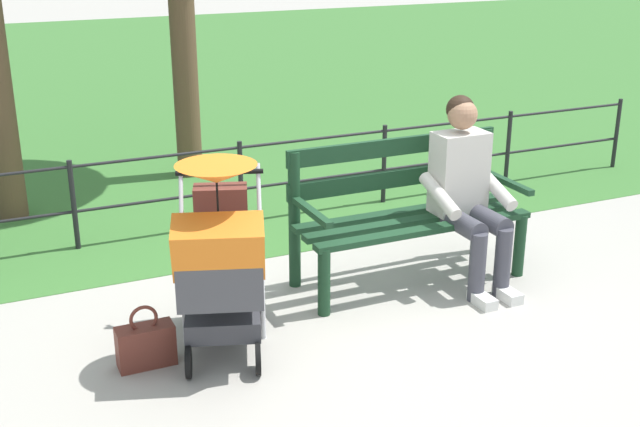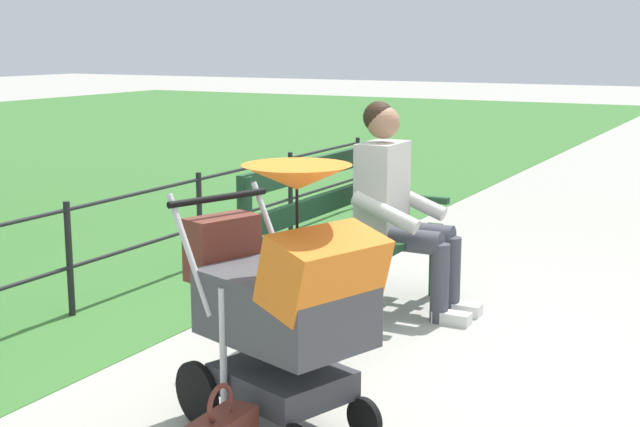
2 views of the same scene
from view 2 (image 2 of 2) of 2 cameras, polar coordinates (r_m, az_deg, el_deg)
The scene contains 5 objects.
ground_plane at distance 4.67m, azimuth -1.34°, elevation -9.36°, with size 60.00×60.00×0.00m, color #ADA89E.
park_bench at distance 5.15m, azimuth 1.26°, elevation -1.29°, with size 1.60×0.60×0.96m.
person_on_bench at distance 5.34m, azimuth 5.09°, elevation 0.77°, with size 0.53×0.74×1.28m.
stroller at distance 3.65m, azimuth -2.24°, elevation -5.39°, with size 0.75×0.99×1.15m.
park_fence at distance 5.66m, azimuth -13.93°, elevation -1.57°, with size 7.93×0.04×0.70m.
Camera 2 is at (3.81, 2.15, 1.63)m, focal length 49.64 mm.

